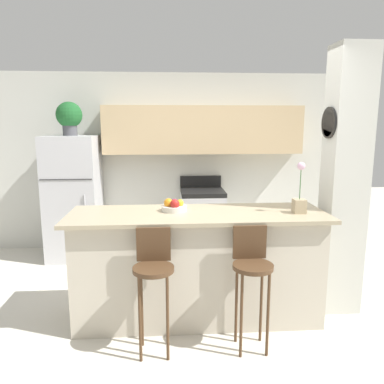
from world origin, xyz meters
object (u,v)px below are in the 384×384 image
(potted_plant_on_fridge, at_px, (69,117))
(bar_stool_right, at_px, (252,270))
(bar_stool_left, at_px, (154,272))
(orchid_vase, at_px, (300,198))
(stove_range, at_px, (202,221))
(refrigerator, at_px, (74,197))
(fruit_bowl, at_px, (174,206))

(potted_plant_on_fridge, bearing_deg, bar_stool_right, -49.91)
(bar_stool_left, distance_m, orchid_vase, 1.47)
(stove_range, bearing_deg, orchid_vase, -70.12)
(refrigerator, xyz_separation_m, stove_range, (1.78, 0.06, -0.38))
(orchid_vase, xyz_separation_m, fruit_bowl, (-1.14, 0.16, -0.09))
(refrigerator, height_order, potted_plant_on_fridge, potted_plant_on_fridge)
(potted_plant_on_fridge, bearing_deg, stove_range, 1.77)
(stove_range, bearing_deg, bar_stool_right, -85.86)
(bar_stool_right, xyz_separation_m, fruit_bowl, (-0.61, 0.59, 0.40))
(potted_plant_on_fridge, distance_m, orchid_vase, 3.20)
(refrigerator, height_order, orchid_vase, refrigerator)
(orchid_vase, bearing_deg, bar_stool_left, -161.61)
(refrigerator, relative_size, fruit_bowl, 7.01)
(stove_range, bearing_deg, fruit_bowl, -103.95)
(stove_range, height_order, fruit_bowl, fruit_bowl)
(bar_stool_left, bearing_deg, orchid_vase, 18.39)
(orchid_vase, relative_size, fruit_bowl, 1.95)
(stove_range, distance_m, bar_stool_left, 2.46)
(refrigerator, bearing_deg, stove_range, 1.77)
(bar_stool_left, relative_size, bar_stool_right, 1.00)
(potted_plant_on_fridge, bearing_deg, fruit_bowl, -52.15)
(refrigerator, distance_m, stove_range, 1.82)
(stove_range, xyz_separation_m, orchid_vase, (0.70, -1.93, 0.71))
(refrigerator, xyz_separation_m, bar_stool_left, (1.16, -2.31, -0.16))
(refrigerator, relative_size, stove_range, 1.57)
(bar_stool_left, height_order, fruit_bowl, fruit_bowl)
(stove_range, relative_size, fruit_bowl, 4.47)
(orchid_vase, bearing_deg, bar_stool_right, -140.25)
(refrigerator, bearing_deg, potted_plant_on_fridge, 115.64)
(stove_range, bearing_deg, potted_plant_on_fridge, -178.23)
(stove_range, height_order, potted_plant_on_fridge, potted_plant_on_fridge)
(bar_stool_right, bearing_deg, stove_range, 94.14)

